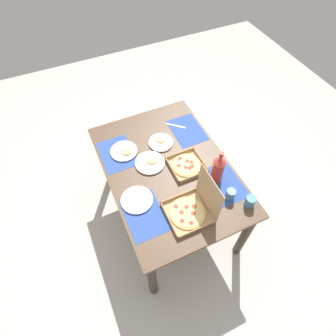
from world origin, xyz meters
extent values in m
plane|color=beige|center=(0.00, 0.00, 0.00)|extent=(6.00, 6.00, 0.00)
cylinder|color=#3F3328|center=(-0.62, -0.41, 0.36)|extent=(0.07, 0.07, 0.72)
cylinder|color=#3F3328|center=(0.62, -0.41, 0.36)|extent=(0.07, 0.07, 0.72)
cylinder|color=#3F3328|center=(-0.62, 0.41, 0.36)|extent=(0.07, 0.07, 0.72)
cylinder|color=#3F3328|center=(0.62, 0.41, 0.36)|extent=(0.07, 0.07, 0.72)
cube|color=brown|center=(0.00, 0.00, 0.74)|extent=(1.36, 0.95, 0.03)
cube|color=#2D4C9E|center=(-0.31, -0.32, 0.75)|extent=(0.36, 0.26, 0.00)
cube|color=#2D4C9E|center=(0.31, -0.32, 0.75)|extent=(0.36, 0.26, 0.00)
cube|color=#2D4C9E|center=(-0.31, 0.32, 0.75)|extent=(0.36, 0.26, 0.00)
cube|color=#2D4C9E|center=(0.31, 0.32, 0.75)|extent=(0.36, 0.26, 0.00)
cube|color=tan|center=(0.04, 0.14, 0.76)|extent=(0.26, 0.26, 0.01)
cube|color=tan|center=(-0.08, 0.14, 0.78)|extent=(0.01, 0.26, 0.03)
cube|color=tan|center=(0.17, 0.14, 0.78)|extent=(0.01, 0.26, 0.03)
cube|color=tan|center=(0.04, 0.01, 0.78)|extent=(0.26, 0.01, 0.03)
cube|color=tan|center=(0.04, 0.27, 0.78)|extent=(0.26, 0.01, 0.03)
cylinder|color=#E0B76B|center=(0.04, 0.14, 0.77)|extent=(0.23, 0.23, 0.01)
cylinder|color=#EFD67F|center=(0.04, 0.14, 0.77)|extent=(0.21, 0.21, 0.00)
cylinder|color=red|center=(0.09, 0.15, 0.78)|extent=(0.03, 0.03, 0.00)
cylinder|color=red|center=(0.08, 0.17, 0.78)|extent=(0.03, 0.03, 0.00)
cylinder|color=red|center=(0.04, 0.19, 0.78)|extent=(0.03, 0.03, 0.00)
cylinder|color=red|center=(0.02, 0.16, 0.78)|extent=(0.03, 0.03, 0.00)
cylinder|color=red|center=(-0.03, 0.12, 0.78)|extent=(0.03, 0.03, 0.00)
cylinder|color=red|center=(0.03, 0.08, 0.78)|extent=(0.03, 0.03, 0.00)
cylinder|color=red|center=(0.07, 0.12, 0.78)|extent=(0.03, 0.03, 0.00)
cube|color=tan|center=(0.42, -0.04, 0.76)|extent=(0.29, 0.29, 0.01)
cube|color=tan|center=(0.28, -0.04, 0.78)|extent=(0.01, 0.29, 0.03)
cube|color=tan|center=(0.56, -0.04, 0.78)|extent=(0.01, 0.29, 0.03)
cube|color=tan|center=(0.42, -0.18, 0.78)|extent=(0.29, 0.01, 0.03)
cube|color=tan|center=(0.42, 0.10, 0.78)|extent=(0.29, 0.01, 0.03)
cylinder|color=#E0B76B|center=(0.42, -0.04, 0.77)|extent=(0.26, 0.26, 0.01)
cylinder|color=#EFD67F|center=(0.42, -0.04, 0.77)|extent=(0.23, 0.23, 0.00)
cylinder|color=red|center=(0.50, -0.05, 0.78)|extent=(0.03, 0.03, 0.00)
cylinder|color=red|center=(0.45, -0.01, 0.78)|extent=(0.03, 0.03, 0.00)
cylinder|color=red|center=(0.40, 0.02, 0.78)|extent=(0.03, 0.03, 0.00)
cylinder|color=red|center=(0.38, -0.03, 0.78)|extent=(0.03, 0.03, 0.00)
cylinder|color=red|center=(0.35, -0.10, 0.78)|extent=(0.03, 0.03, 0.00)
cylinder|color=red|center=(0.41, -0.08, 0.78)|extent=(0.03, 0.03, 0.00)
cylinder|color=red|center=(0.47, -0.11, 0.78)|extent=(0.03, 0.03, 0.00)
cube|color=tan|center=(0.42, 0.11, 0.94)|extent=(0.29, 0.02, 0.29)
cylinder|color=white|center=(-0.10, -0.11, 0.76)|extent=(0.23, 0.23, 0.01)
cylinder|color=white|center=(-0.10, -0.11, 0.77)|extent=(0.24, 0.24, 0.01)
cylinder|color=#E0B76B|center=(-0.12, -0.09, 0.77)|extent=(0.10, 0.10, 0.01)
cylinder|color=#EFD67F|center=(-0.12, -0.09, 0.78)|extent=(0.08, 0.08, 0.00)
cylinder|color=white|center=(-0.26, 0.05, 0.76)|extent=(0.20, 0.20, 0.01)
cylinder|color=white|center=(-0.26, 0.05, 0.77)|extent=(0.21, 0.21, 0.01)
cylinder|color=#E0B76B|center=(-0.29, 0.06, 0.77)|extent=(0.08, 0.08, 0.01)
cylinder|color=#EFD67F|center=(-0.29, 0.06, 0.78)|extent=(0.07, 0.07, 0.00)
cylinder|color=white|center=(0.17, -0.33, 0.76)|extent=(0.23, 0.23, 0.01)
cylinder|color=white|center=(0.17, -0.33, 0.77)|extent=(0.24, 0.24, 0.01)
cylinder|color=white|center=(-0.30, -0.26, 0.76)|extent=(0.21, 0.21, 0.01)
cylinder|color=white|center=(-0.30, -0.26, 0.77)|extent=(0.22, 0.22, 0.01)
cylinder|color=#E0B76B|center=(-0.28, -0.25, 0.77)|extent=(0.09, 0.09, 0.01)
cylinder|color=#EFD67F|center=(-0.28, -0.25, 0.78)|extent=(0.08, 0.08, 0.00)
cylinder|color=#B2382D|center=(0.25, 0.28, 0.86)|extent=(0.09, 0.09, 0.22)
cone|color=#B2382D|center=(0.25, 0.28, 0.99)|extent=(0.09, 0.09, 0.04)
cylinder|color=#B2382D|center=(0.25, 0.28, 1.04)|extent=(0.03, 0.03, 0.06)
cylinder|color=red|center=(0.25, 0.28, 1.07)|extent=(0.03, 0.03, 0.01)
cylinder|color=teal|center=(0.54, 0.40, 0.80)|extent=(0.07, 0.07, 0.09)
cylinder|color=teal|center=(0.43, 0.30, 0.80)|extent=(0.07, 0.07, 0.09)
cube|color=#B7B7BC|center=(-0.40, 0.25, 0.76)|extent=(0.14, 0.15, 0.00)
camera|label=1|loc=(1.17, -0.53, 2.51)|focal=29.40mm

